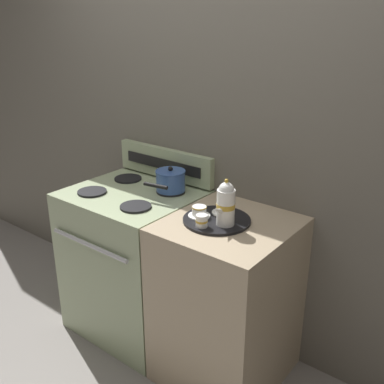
{
  "coord_description": "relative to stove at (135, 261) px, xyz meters",
  "views": [
    {
      "loc": [
        1.49,
        -1.73,
        1.9
      ],
      "look_at": [
        0.09,
        0.06,
        1.01
      ],
      "focal_mm": 42.0,
      "sensor_mm": 36.0,
      "label": 1
    }
  ],
  "objects": [
    {
      "name": "side_counter",
      "position": [
        0.69,
        0.0,
        -0.0
      ],
      "size": [
        0.62,
        0.66,
        0.93
      ],
      "color": "tan",
      "rests_on": "ground"
    },
    {
      "name": "serving_tray",
      "position": [
        0.63,
        -0.02,
        0.47
      ],
      "size": [
        0.35,
        0.35,
        0.01
      ],
      "color": "black",
      "rests_on": "side_counter"
    },
    {
      "name": "stove",
      "position": [
        0.0,
        0.0,
        0.0
      ],
      "size": [
        0.75,
        0.68,
        0.94
      ],
      "color": "#9EAD84",
      "rests_on": "ground"
    },
    {
      "name": "control_panel",
      "position": [
        -0.0,
        0.3,
        0.57
      ],
      "size": [
        0.73,
        0.05,
        0.19
      ],
      "color": "#9EAD84",
      "rests_on": "stove"
    },
    {
      "name": "saucepan",
      "position": [
        0.18,
        0.14,
        0.54
      ],
      "size": [
        0.19,
        0.27,
        0.15
      ],
      "color": "#335193",
      "rests_on": "stove"
    },
    {
      "name": "wall_back",
      "position": [
        0.32,
        0.35,
        0.63
      ],
      "size": [
        6.0,
        0.05,
        2.2
      ],
      "color": "#666056",
      "rests_on": "ground"
    },
    {
      "name": "teacup_left",
      "position": [
        0.54,
        -0.05,
        0.51
      ],
      "size": [
        0.11,
        0.11,
        0.05
      ],
      "color": "white",
      "rests_on": "serving_tray"
    },
    {
      "name": "teacup_right",
      "position": [
        0.61,
        0.06,
        0.51
      ],
      "size": [
        0.11,
        0.11,
        0.05
      ],
      "color": "white",
      "rests_on": "serving_tray"
    },
    {
      "name": "ground_plane",
      "position": [
        0.32,
        0.0,
        -0.47
      ],
      "size": [
        6.0,
        6.0,
        0.0
      ],
      "primitive_type": "plane",
      "color": "gray"
    },
    {
      "name": "teapot",
      "position": [
        0.7,
        -0.05,
        0.59
      ],
      "size": [
        0.09,
        0.15,
        0.24
      ],
      "color": "white",
      "rests_on": "serving_tray"
    },
    {
      "name": "creamer_jug",
      "position": [
        0.62,
        -0.14,
        0.51
      ],
      "size": [
        0.06,
        0.06,
        0.06
      ],
      "color": "white",
      "rests_on": "serving_tray"
    }
  ]
}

